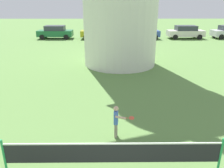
{
  "coord_description": "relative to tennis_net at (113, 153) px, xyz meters",
  "views": [
    {
      "loc": [
        -0.07,
        -2.29,
        4.33
      ],
      "look_at": [
        -0.0,
        4.5,
        1.83
      ],
      "focal_mm": 36.11,
      "sensor_mm": 36.0,
      "label": 1
    }
  ],
  "objects": [
    {
      "name": "parked_car_cream",
      "position": [
        9.26,
        23.27,
        0.12
      ],
      "size": [
        4.42,
        1.98,
        1.56
      ],
      "color": "silver",
      "rests_on": "ground_plane"
    },
    {
      "name": "tennis_net",
      "position": [
        0.0,
        0.0,
        0.0
      ],
      "size": [
        5.62,
        0.06,
        1.1
      ],
      "color": "#238E4C",
      "rests_on": "ground_plane"
    },
    {
      "name": "parked_car_green",
      "position": [
        -6.77,
        23.39,
        0.12
      ],
      "size": [
        4.24,
        1.93,
        1.56
      ],
      "color": "#1E6638",
      "rests_on": "ground_plane"
    },
    {
      "name": "parked_car_mustard",
      "position": [
        -1.53,
        23.17,
        0.12
      ],
      "size": [
        4.16,
        1.96,
        1.56
      ],
      "color": "#999919",
      "rests_on": "ground_plane"
    },
    {
      "name": "parked_car_blue",
      "position": [
        3.99,
        23.05,
        0.12
      ],
      "size": [
        4.02,
        2.16,
        1.56
      ],
      "color": "#334C99",
      "rests_on": "ground_plane"
    },
    {
      "name": "player_far",
      "position": [
        0.16,
        1.8,
        -0.04
      ],
      "size": [
        0.68,
        0.52,
        1.14
      ],
      "color": "#9E937F",
      "rests_on": "ground_plane"
    }
  ]
}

